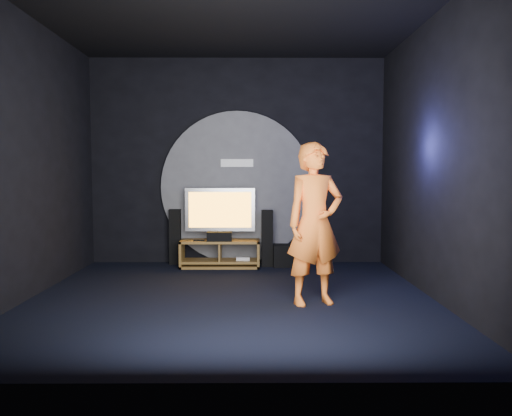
{
  "coord_description": "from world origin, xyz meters",
  "views": [
    {
      "loc": [
        0.27,
        -6.1,
        1.56
      ],
      "look_at": [
        0.31,
        1.05,
        1.05
      ],
      "focal_mm": 35.0,
      "sensor_mm": 36.0,
      "label": 1
    }
  ],
  "objects": [
    {
      "name": "tower_speaker_right",
      "position": [
        0.51,
        2.13,
        0.47
      ],
      "size": [
        0.19,
        0.21,
        0.94
      ],
      "primitive_type": "cube",
      "color": "black",
      "rests_on": "ground"
    },
    {
      "name": "remote",
      "position": [
        -0.6,
        1.93,
        0.46
      ],
      "size": [
        0.18,
        0.05,
        0.02
      ],
      "primitive_type": "cube",
      "color": "black",
      "rests_on": "media_console"
    },
    {
      "name": "left_wall",
      "position": [
        -2.5,
        0.0,
        1.75
      ],
      "size": [
        0.04,
        5.0,
        3.5
      ],
      "primitive_type": "cube",
      "color": "black",
      "rests_on": "ground"
    },
    {
      "name": "subwoofer",
      "position": [
        0.77,
        2.12,
        0.18
      ],
      "size": [
        0.33,
        0.33,
        0.36
      ],
      "primitive_type": "cube",
      "color": "black",
      "rests_on": "ground"
    },
    {
      "name": "media_console",
      "position": [
        -0.27,
        2.05,
        0.2
      ],
      "size": [
        1.3,
        0.45,
        0.45
      ],
      "color": "olive",
      "rests_on": "ground"
    },
    {
      "name": "player",
      "position": [
        1.0,
        -0.26,
        0.96
      ],
      "size": [
        0.81,
        0.65,
        1.92
      ],
      "primitive_type": "imported",
      "rotation": [
        0.0,
        0.0,
        0.31
      ],
      "color": "orange",
      "rests_on": "ground"
    },
    {
      "name": "tower_speaker_left",
      "position": [
        -1.05,
        2.35,
        0.47
      ],
      "size": [
        0.19,
        0.21,
        0.94
      ],
      "primitive_type": "cube",
      "color": "black",
      "rests_on": "ground"
    },
    {
      "name": "right_wall",
      "position": [
        2.5,
        0.0,
        1.75
      ],
      "size": [
        0.04,
        5.0,
        3.5
      ],
      "primitive_type": "cube",
      "color": "black",
      "rests_on": "ground"
    },
    {
      "name": "front_wall",
      "position": [
        0.0,
        -2.5,
        1.75
      ],
      "size": [
        5.0,
        0.04,
        3.5
      ],
      "primitive_type": "cube",
      "color": "black",
      "rests_on": "ground"
    },
    {
      "name": "wall_disc_panel",
      "position": [
        0.0,
        2.44,
        1.3
      ],
      "size": [
        2.6,
        0.11,
        2.6
      ],
      "color": "#515156",
      "rests_on": "ground"
    },
    {
      "name": "tv",
      "position": [
        -0.27,
        2.12,
        0.92
      ],
      "size": [
        1.15,
        0.22,
        0.85
      ],
      "color": "#A6A6AD",
      "rests_on": "media_console"
    },
    {
      "name": "back_wall",
      "position": [
        0.0,
        2.5,
        1.75
      ],
      "size": [
        5.0,
        0.04,
        3.5
      ],
      "primitive_type": "cube",
      "color": "black",
      "rests_on": "ground"
    },
    {
      "name": "ceiling",
      "position": [
        0.0,
        0.0,
        3.5
      ],
      "size": [
        5.0,
        5.0,
        0.01
      ],
      "primitive_type": "cube",
      "color": "black",
      "rests_on": "back_wall"
    },
    {
      "name": "center_speaker",
      "position": [
        -0.27,
        1.9,
        0.53
      ],
      "size": [
        0.4,
        0.15,
        0.15
      ],
      "primitive_type": "cube",
      "color": "black",
      "rests_on": "media_console"
    },
    {
      "name": "floor",
      "position": [
        0.0,
        0.0,
        0.0
      ],
      "size": [
        5.0,
        5.0,
        0.0
      ],
      "primitive_type": "plane",
      "color": "black",
      "rests_on": "ground"
    }
  ]
}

